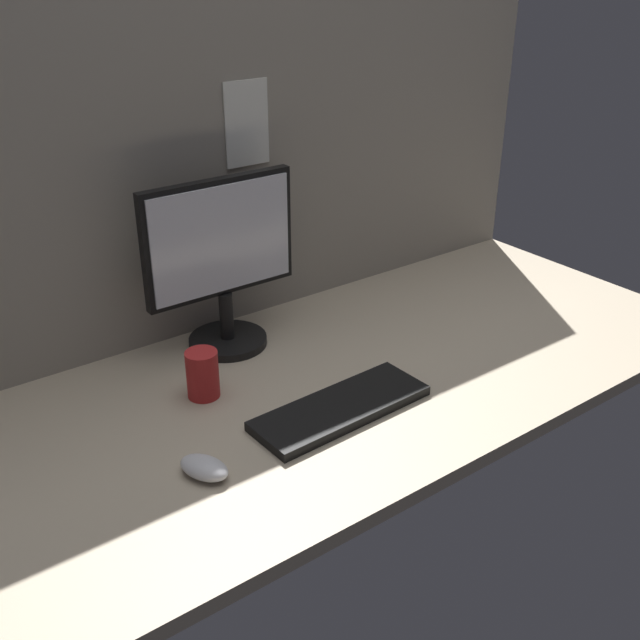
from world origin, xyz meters
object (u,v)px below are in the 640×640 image
at_px(keyboard, 341,408).
at_px(mouse, 204,468).
at_px(monitor, 222,259).
at_px(mug_red_plastic, 203,374).

xyz_separation_m(keyboard, mouse, (-0.31, -0.01, 0.01)).
bearing_deg(monitor, mouse, -124.76).
relative_size(monitor, mug_red_plastic, 3.85).
relative_size(keyboard, mouse, 3.85).
distance_m(keyboard, mouse, 0.31).
distance_m(keyboard, mug_red_plastic, 0.29).
bearing_deg(keyboard, monitor, 93.46).
bearing_deg(mug_red_plastic, keyboard, -49.02).
height_order(monitor, keyboard, monitor).
bearing_deg(mouse, keyboard, -20.59).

